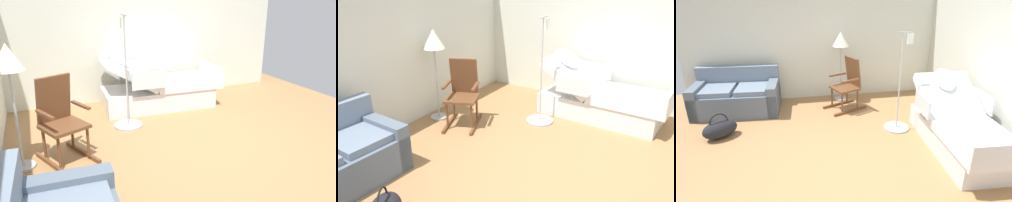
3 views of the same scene
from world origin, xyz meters
TOP-DOWN VIEW (x-y plane):
  - ground_plane at (0.00, 0.00)m, footprint 6.60×6.60m
  - side_wall at (2.67, 0.00)m, footprint 0.10×5.48m
  - hospital_bed at (1.96, 0.09)m, footprint 1.09×2.11m
  - rocking_chair at (0.56, 1.90)m, footprint 0.88×0.73m
  - floor_lamp at (0.50, 2.37)m, footprint 0.34×0.34m
  - iv_pole at (1.25, 0.87)m, footprint 0.44×0.44m

SIDE VIEW (x-z plane):
  - ground_plane at x=0.00m, z-range 0.00..0.00m
  - iv_pole at x=1.25m, z-range -0.59..1.09m
  - hospital_bed at x=1.96m, z-range -0.23..0.85m
  - rocking_chair at x=0.56m, z-range -0.02..1.03m
  - floor_lamp at x=0.50m, z-range 0.49..1.97m
  - side_wall at x=2.67m, z-range 0.00..2.70m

